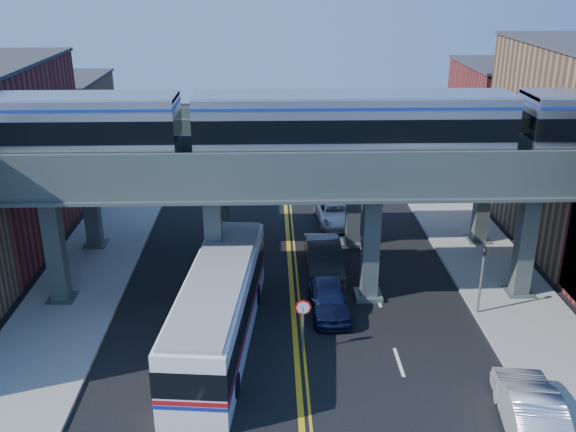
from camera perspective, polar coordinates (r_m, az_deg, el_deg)
name	(u,v)px	position (r m, az deg, el deg)	size (l,w,h in m)	color
ground	(299,392)	(27.29, 1.00, -15.38)	(120.00, 120.00, 0.00)	black
sidewalk_west	(83,282)	(37.23, -17.79, -5.63)	(5.00, 70.00, 0.16)	gray
sidewalk_east	(496,277)	(37.90, 18.01, -5.17)	(5.00, 70.00, 0.16)	gray
building_west_c	(53,131)	(55.15, -20.17, 7.10)	(8.00, 10.00, 8.00)	#826243
building_east_c	(510,122)	(55.77, 19.15, 7.91)	(8.00, 10.00, 9.00)	maroon
elevated_viaduct_near	(293,181)	(31.46, 0.42, 3.09)	(52.00, 3.60, 7.40)	#45504C
elevated_viaduct_far	(288,145)	(38.16, 0.04, 6.37)	(52.00, 3.60, 7.40)	#45504C
transit_train	(353,125)	(30.94, 5.79, 8.01)	(46.63, 2.92, 3.41)	black
stop_sign	(303,317)	(28.83, 1.36, -8.99)	(0.76, 0.09, 2.63)	slate
traffic_signal	(482,274)	(32.83, 16.86, -4.93)	(0.15, 0.18, 4.10)	slate
transit_bus	(219,308)	(29.78, -6.16, -8.18)	(4.07, 13.10, 3.32)	white
car_lane_a	(329,298)	(32.47, 3.69, -7.26)	(1.89, 4.70, 1.60)	black
car_lane_b	(324,258)	(36.41, 3.21, -3.75)	(1.92, 5.52, 1.82)	#2A292C
car_lane_c	(335,213)	(43.54, 4.17, 0.24)	(2.32, 5.02, 1.40)	white
car_lane_d	(320,183)	(49.49, 2.82, 2.94)	(2.08, 5.10, 1.48)	silver
car_parked_curb	(531,410)	(26.49, 20.76, -15.84)	(1.91, 5.48, 1.80)	#BCBCC1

